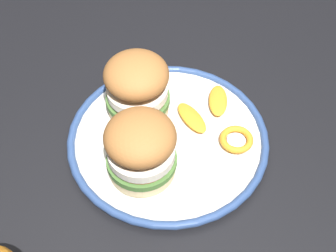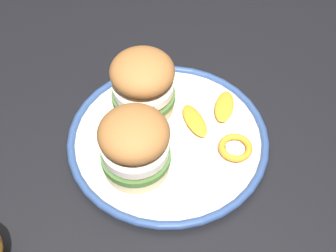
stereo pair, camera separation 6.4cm
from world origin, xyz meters
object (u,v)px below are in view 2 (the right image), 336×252
(dining_table, at_px, (139,162))
(sandwich_half_left, at_px, (135,144))
(sandwich_half_right, at_px, (143,83))
(dinner_plate, at_px, (168,139))

(dining_table, distance_m, sandwich_half_left, 0.20)
(sandwich_half_right, bearing_deg, dinner_plate, 93.40)
(dining_table, relative_size, sandwich_half_left, 9.45)
(dining_table, height_order, dinner_plate, dinner_plate)
(sandwich_half_right, bearing_deg, sandwich_half_left, 57.40)
(dining_table, xyz_separation_m, dinner_plate, (-0.03, 0.06, 0.12))
(dinner_plate, xyz_separation_m, sandwich_half_left, (0.06, 0.03, 0.06))
(dining_table, xyz_separation_m, sandwich_half_left, (0.04, 0.08, 0.17))
(dining_table, height_order, sandwich_half_left, sandwich_half_left)
(dinner_plate, distance_m, sandwich_half_left, 0.09)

